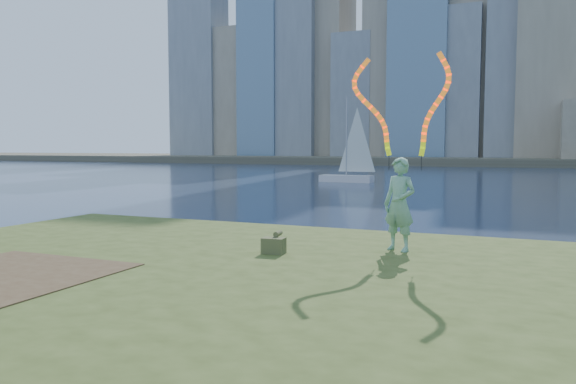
% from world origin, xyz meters
% --- Properties ---
extents(ground, '(320.00, 320.00, 0.00)m').
position_xyz_m(ground, '(0.00, 0.00, 0.00)').
color(ground, '#192640').
rests_on(ground, ground).
extents(grassy_knoll, '(20.00, 18.00, 0.80)m').
position_xyz_m(grassy_knoll, '(0.00, -2.30, 0.34)').
color(grassy_knoll, '#39481A').
rests_on(grassy_knoll, ground).
extents(dirt_patch, '(3.20, 3.00, 0.02)m').
position_xyz_m(dirt_patch, '(-2.20, -3.20, 0.81)').
color(dirt_patch, '#47331E').
rests_on(dirt_patch, grassy_knoll).
extents(far_shore, '(320.00, 40.00, 1.20)m').
position_xyz_m(far_shore, '(0.00, 95.00, 0.60)').
color(far_shore, '#4D4738').
rests_on(far_shore, ground).
extents(woman_with_ribbons, '(2.02, 0.84, 4.24)m').
position_xyz_m(woman_with_ribbons, '(3.30, 1.48, 2.19)').
color(woman_with_ribbons, '#1A683C').
rests_on(woman_with_ribbons, grassy_knoll).
extents(canvas_bag, '(0.47, 0.53, 0.42)m').
position_xyz_m(canvas_bag, '(1.08, 0.19, 0.97)').
color(canvas_bag, '#434526').
rests_on(canvas_bag, grassy_knoll).
extents(sailboat, '(4.66, 1.54, 7.05)m').
position_xyz_m(sailboat, '(-7.85, 34.66, 1.21)').
color(sailboat, silver).
rests_on(sailboat, ground).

